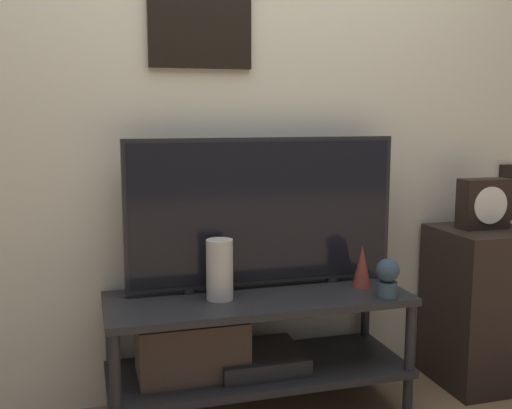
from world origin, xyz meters
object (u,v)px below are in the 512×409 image
(television, at_px, (263,212))
(vase_tall_ceramic, at_px, (220,270))
(mantel_clock, at_px, (483,204))
(vase_slim_bronze, at_px, (362,266))
(decorative_bust, at_px, (387,277))

(television, bearing_deg, vase_tall_ceramic, -152.80)
(television, height_order, mantel_clock, television)
(vase_slim_bronze, bearing_deg, mantel_clock, 4.23)
(television, relative_size, mantel_clock, 5.05)
(vase_tall_ceramic, relative_size, mantel_clock, 1.06)
(vase_tall_ceramic, height_order, mantel_clock, mantel_clock)
(television, distance_m, vase_slim_bronze, 0.49)
(vase_tall_ceramic, bearing_deg, decorative_bust, -14.44)
(vase_slim_bronze, bearing_deg, television, 165.64)
(television, bearing_deg, decorative_bust, -32.41)
(vase_slim_bronze, relative_size, decorative_bust, 1.12)
(vase_tall_ceramic, xyz_separation_m, mantel_clock, (1.25, 0.05, 0.21))
(vase_slim_bronze, height_order, mantel_clock, mantel_clock)
(vase_slim_bronze, height_order, decorative_bust, vase_slim_bronze)
(mantel_clock, bearing_deg, vase_slim_bronze, -175.77)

